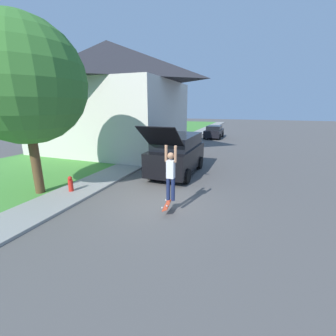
{
  "coord_description": "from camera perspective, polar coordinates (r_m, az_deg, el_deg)",
  "views": [
    {
      "loc": [
        3.22,
        -7.52,
        3.57
      ],
      "look_at": [
        0.17,
        0.72,
        1.15
      ],
      "focal_mm": 24.0,
      "sensor_mm": 36.0,
      "label": 1
    }
  ],
  "objects": [
    {
      "name": "skateboard",
      "position": [
        7.82,
        -0.2,
        -9.17
      ],
      "size": [
        0.28,
        0.75,
        0.28
      ],
      "color": "#B73D23",
      "rests_on": "ground_plane"
    },
    {
      "name": "suv_parked",
      "position": [
        12.13,
        2.36,
        3.73
      ],
      "size": [
        2.14,
        5.28,
        2.8
      ],
      "color": "black",
      "rests_on": "ground_plane"
    },
    {
      "name": "ground_plane",
      "position": [
        8.93,
        -2.63,
        -8.21
      ],
      "size": [
        120.0,
        120.0,
        0.0
      ],
      "primitive_type": "plane",
      "color": "#54514F"
    },
    {
      "name": "lawn_tree_near",
      "position": [
        10.37,
        -32.93,
        17.83
      ],
      "size": [
        4.6,
        4.6,
        6.66
      ],
      "color": "brown",
      "rests_on": "lawn"
    },
    {
      "name": "sidewalk",
      "position": [
        15.55,
        -6.28,
        2.21
      ],
      "size": [
        1.8,
        80.0,
        0.1
      ],
      "color": "gray",
      "rests_on": "ground_plane"
    },
    {
      "name": "skateboarder",
      "position": [
        7.36,
        0.68,
        -1.25
      ],
      "size": [
        0.41,
        0.22,
        1.87
      ],
      "color": "#192347",
      "rests_on": "ground_plane"
    },
    {
      "name": "lawn",
      "position": [
        17.92,
        -19.0,
        3.19
      ],
      "size": [
        10.0,
        80.0,
        0.08
      ],
      "color": "#478E38",
      "rests_on": "ground_plane"
    },
    {
      "name": "fire_hydrant",
      "position": [
        10.33,
        -23.51,
        -3.72
      ],
      "size": [
        0.2,
        0.2,
        0.66
      ],
      "color": "red",
      "rests_on": "sidewalk"
    },
    {
      "name": "house",
      "position": [
        18.98,
        -14.55,
        17.26
      ],
      "size": [
        11.11,
        8.9,
        8.2
      ],
      "color": "beige",
      "rests_on": "lawn"
    },
    {
      "name": "car_down_street",
      "position": [
        27.03,
        11.63,
        8.99
      ],
      "size": [
        1.87,
        4.19,
        1.41
      ],
      "color": "black",
      "rests_on": "ground_plane"
    }
  ]
}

